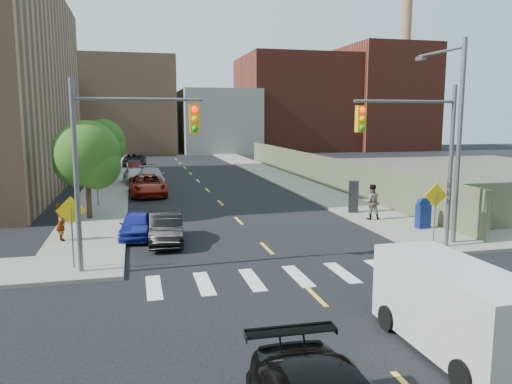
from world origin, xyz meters
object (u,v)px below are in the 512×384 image
parked_car_black (166,228)px  cargo_van (451,305)px  pedestrian_east (371,202)px  pedestrian_west (61,222)px  parked_car_blue (136,225)px  parked_car_maroon (135,168)px  payphone (353,197)px  parked_car_red (147,185)px  parked_car_grey (134,160)px  mailbox (423,213)px  parked_car_white (135,176)px  parked_car_silver (151,177)px

parked_car_black → cargo_van: size_ratio=0.87×
cargo_van → pedestrian_east: (5.08, 14.34, -0.03)m
cargo_van → pedestrian_west: size_ratio=2.80×
parked_car_blue → parked_car_maroon: (0.00, 26.94, 0.01)m
cargo_van → parked_car_maroon: bearing=99.7°
pedestrian_east → pedestrian_west: bearing=14.2°
cargo_van → payphone: 17.19m
parked_car_red → parked_car_grey: parked_car_grey is taller
parked_car_grey → mailbox: 39.57m
cargo_van → pedestrian_west: 17.05m
parked_car_blue → parked_car_red: 13.06m
parked_car_red → cargo_van: (6.52, -26.70, 0.38)m
parked_car_red → pedestrian_east: size_ratio=2.88×
parked_car_maroon → parked_car_blue: bearing=-94.2°
parked_car_maroon → payphone: size_ratio=2.06×
parked_car_grey → pedestrian_east: 36.58m
pedestrian_west → parked_car_blue: bearing=-107.8°
parked_car_maroon → mailbox: 32.10m
parked_car_maroon → cargo_van: size_ratio=0.80×
parked_car_white → parked_car_red: bearing=-87.6°
parked_car_black → parked_car_blue: bearing=137.2°
payphone → parked_car_white: bearing=148.1°
payphone → pedestrian_west: (-15.67, -3.16, -0.07)m
parked_car_silver → cargo_van: bearing=-78.9°
mailbox → parked_car_black: bearing=177.3°
parked_car_blue → parked_car_grey: (0.00, 35.06, 0.16)m
payphone → parked_car_maroon: bearing=138.4°
pedestrian_west → pedestrian_east: bearing=-110.6°
parked_car_white → pedestrian_east: (12.47, -18.62, 0.35)m
parked_car_silver → parked_car_red: bearing=-94.2°
parked_car_white → pedestrian_east: bearing=-61.6°
parked_car_blue → parked_car_white: (0.00, 19.30, 0.14)m
mailbox → payphone: (-1.61, 4.73, 0.18)m
parked_car_red → parked_car_maroon: bearing=90.8°
parked_car_black → parked_car_white: size_ratio=0.93×
parked_car_blue → parked_car_black: 1.87m
parked_car_blue → payphone: payphone is taller
mailbox → parked_car_blue: bearing=172.0°
parked_car_black → parked_car_red: size_ratio=0.75×
parked_car_blue → cargo_van: bearing=-56.6°
parked_car_blue → pedestrian_west: (-3.30, -0.38, 0.38)m
parked_car_red → parked_car_white: bearing=95.1°
cargo_van → parked_car_blue: bearing=117.8°
parked_car_blue → parked_car_silver: parked_car_silver is taller
mailbox → cargo_van: bearing=-119.4°
parked_car_blue → pedestrian_east: (12.47, 0.67, 0.49)m
parked_car_black → parked_car_red: 14.39m
cargo_van → payphone: (4.99, 16.45, -0.07)m
parked_car_grey → parked_car_maroon: bearing=-88.4°
parked_car_black → parked_car_maroon: 28.31m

